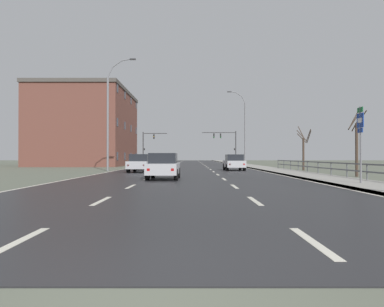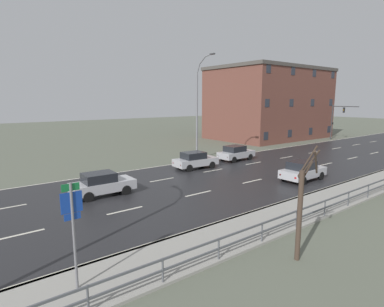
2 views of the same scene
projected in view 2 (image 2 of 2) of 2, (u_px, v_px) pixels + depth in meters
name	position (u px, v px, depth m)	size (l,w,h in m)	color
ground_plane	(344.00, 153.00, 37.56)	(160.00, 160.00, 0.12)	#5B6051
guardrail	(262.00, 229.00, 13.67)	(0.07, 30.94, 1.00)	#515459
street_lamp_left_bank	(198.00, 110.00, 32.46)	(2.76, 0.24, 10.75)	slate
highway_sign	(73.00, 223.00, 9.99)	(0.09, 0.68, 3.73)	slate
traffic_signal_left	(336.00, 117.00, 49.19)	(4.15, 0.36, 5.55)	#38383A
car_near_right	(102.00, 184.00, 20.63)	(1.89, 4.13, 1.57)	#B7B7BC
car_far_right	(303.00, 171.00, 24.49)	(1.91, 4.14, 1.57)	#B7B7BC
car_far_left	(195.00, 160.00, 28.78)	(2.02, 4.19, 1.57)	#B7B7BC
car_mid_centre	(236.00, 153.00, 32.71)	(1.99, 4.18, 1.57)	#B7B7BC
brick_building	(269.00, 103.00, 51.84)	(12.73, 19.11, 11.47)	brown
bare_tree_near	(301.00, 208.00, 12.09)	(1.06, 0.89, 4.61)	#423328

